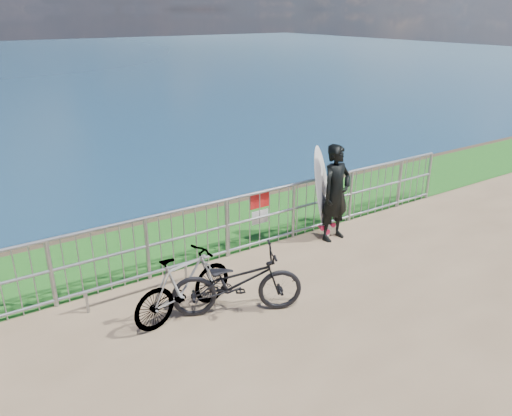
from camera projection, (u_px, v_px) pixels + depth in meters
grass_strip at (221, 229)px, 10.22m from camera, size 120.00×120.00×0.00m
railing at (251, 221)px, 9.17m from camera, size 10.06×0.10×1.13m
surfer at (336, 193)px, 9.49m from camera, size 0.74×0.53×1.89m
surfboard at (323, 196)px, 9.65m from camera, size 0.60×0.57×1.83m
bicycle_near at (237, 282)px, 7.26m from camera, size 2.02×1.41×1.01m
bicycle_far at (184, 285)px, 7.18m from camera, size 1.74×0.79×1.01m
bike_rack at (138, 279)px, 7.71m from camera, size 1.81×0.05×0.38m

